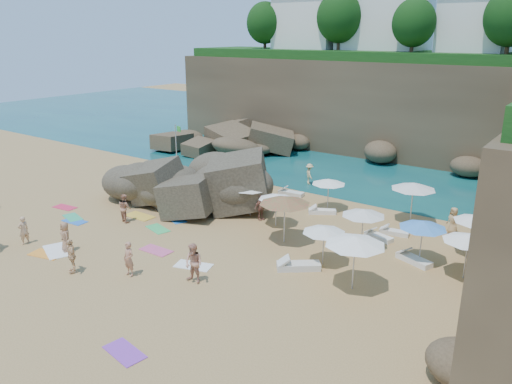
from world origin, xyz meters
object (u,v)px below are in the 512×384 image
Objects in this scene: parasol_2 at (414,186)px; person_stand_1 at (125,208)px; lounger_0 at (291,193)px; person_stand_3 at (261,208)px; rock_outcrop at (196,200)px; person_stand_4 at (453,221)px; person_stand_5 at (252,169)px; person_stand_6 at (24,230)px; flag_pole at (177,142)px; person_stand_2 at (309,174)px; parasol_0 at (276,196)px; parasol_1 at (329,181)px.

parasol_2 reaches higher than person_stand_1.
person_stand_3 is at bearing -85.25° from lounger_0.
rock_outcrop is at bearing -83.87° from person_stand_1.
person_stand_5 is (-14.96, 2.36, -0.02)m from person_stand_4.
parasol_2 is at bearing 18.68° from rock_outcrop.
lounger_0 is at bearing -148.26° from person_stand_4.
rock_outcrop reaches higher than person_stand_4.
parasol_2 is at bearing 135.21° from person_stand_6.
person_stand_3 is at bearing -4.71° from rock_outcrop.
person_stand_1 is at bearing 143.25° from person_stand_3.
flag_pole is 20.79m from person_stand_4.
person_stand_4 reaches higher than person_stand_5.
flag_pole is 12.30m from person_stand_3.
rock_outcrop is 13.39m from parasol_2.
rock_outcrop is 6.26m from person_stand_5.
person_stand_6 is (-2.41, -10.25, 0.74)m from rock_outcrop.
person_stand_1 is 1.09× the size of person_stand_3.
lounger_0 is (10.22, 0.08, -2.21)m from flag_pole.
person_stand_4 is (10.81, -3.54, -0.00)m from person_stand_2.
person_stand_3 is at bearing -23.30° from flag_pole.
lounger_0 is at bearing 178.38° from parasol_2.
person_stand_1 is at bearing -148.50° from parasol_0.
rock_outcrop is at bearing -130.47° from person_stand_4.
person_stand_5 is at bearing 151.94° from lounger_0.
flag_pole is 15.10m from person_stand_6.
flag_pole is 2.47× the size of person_stand_2.
parasol_0 reaches higher than rock_outcrop.
person_stand_6 is at bearing -133.14° from parasol_0.
person_stand_3 reaches higher than person_stand_4.
parasol_2 is 2.81m from person_stand_4.
person_stand_5 is at bearing 159.91° from parasol_1.
parasol_2 is (5.94, 4.89, 0.45)m from parasol_0.
person_stand_1 is at bearing -144.73° from parasol_2.
parasol_1 is 12.02m from person_stand_1.
person_stand_2 reaches higher than lounger_0.
person_stand_3 is at bearing -120.65° from person_stand_4.
person_stand_3 is at bearing -146.70° from parasol_2.
person_stand_2 is (9.91, 3.02, -1.60)m from flag_pole.
rock_outcrop is at bearing -141.28° from lounger_0.
person_stand_6 is at bearing -121.45° from lounger_0.
parasol_1 reaches higher than parasol_0.
person_stand_2 is (-0.31, 2.93, 0.61)m from lounger_0.
rock_outcrop is 8.49m from person_stand_2.
lounger_0 is at bearing 141.92° from person_stand_2.
person_stand_6 is at bearing -76.94° from flag_pole.
parasol_0 is at bearing -140.54° from parasol_2.
person_stand_1 reaches higher than person_stand_5.
flag_pole reaches higher than parasol_1.
parasol_0 reaches higher than person_stand_1.
flag_pole is 2.25× the size of person_stand_1.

